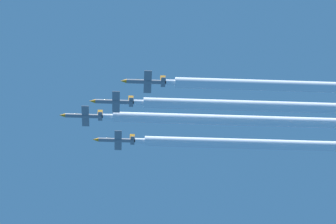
% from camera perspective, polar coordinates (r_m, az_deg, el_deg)
% --- Properties ---
extents(jet_lead, '(9.02, 13.14, 3.16)m').
position_cam_1_polar(jet_lead, '(275.00, -5.25, -0.23)').
color(jet_lead, slate).
extents(jet_left_wingman, '(9.02, 13.14, 3.16)m').
position_cam_1_polar(jet_left_wingman, '(267.23, -3.39, 0.64)').
color(jet_left_wingman, slate).
extents(jet_right_wingman, '(9.02, 13.14, 3.16)m').
position_cam_1_polar(jet_right_wingman, '(280.75, -3.25, -1.72)').
color(jet_right_wingman, slate).
extents(jet_outer_left, '(9.02, 13.14, 3.16)m').
position_cam_1_polar(jet_outer_left, '(259.84, -1.44, 1.87)').
color(jet_outer_left, slate).
extents(smoke_trail_lead, '(3.01, 77.67, 3.01)m').
position_cam_1_polar(smoke_trail_lead, '(276.01, 4.07, -0.50)').
color(smoke_trail_lead, white).
extents(smoke_trail_left_wingman, '(3.01, 72.79, 3.01)m').
position_cam_1_polar(smoke_trail_left_wingman, '(269.43, 5.65, 0.37)').
color(smoke_trail_left_wingman, white).
extents(smoke_trail_right_wingman, '(3.01, 76.58, 3.01)m').
position_cam_1_polar(smoke_trail_right_wingman, '(283.20, 5.74, -1.97)').
color(smoke_trail_right_wingman, white).
extents(smoke_trail_outer_left, '(3.01, 66.04, 3.01)m').
position_cam_1_polar(smoke_trail_outer_left, '(262.99, 7.08, 1.60)').
color(smoke_trail_outer_left, white).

